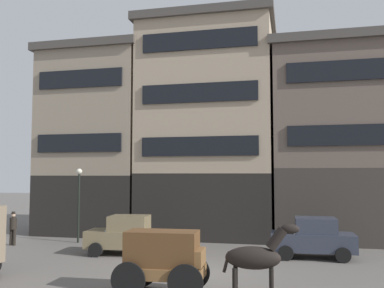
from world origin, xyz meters
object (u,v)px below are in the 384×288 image
sedan_light (127,235)px  pedestrian_officer (13,227)px  draft_horse (256,257)px  sedan_parked_curb (313,238)px  cargo_wagon (164,257)px  streetlamp_curbside (79,194)px

sedan_light → pedestrian_officer: size_ratio=2.14×
draft_horse → sedan_parked_curb: 7.30m
pedestrian_officer → sedan_light: bearing=-8.4°
draft_horse → pedestrian_officer: 15.19m
cargo_wagon → streetlamp_curbside: streetlamp_curbside is taller
draft_horse → sedan_light: 8.87m
pedestrian_officer → sedan_parked_curb: bearing=0.1°
sedan_light → pedestrian_officer: (-6.92, 1.02, 0.07)m
draft_horse → streetlamp_curbside: streetlamp_curbside is taller
cargo_wagon → sedan_parked_curb: (4.99, 7.00, -0.23)m
draft_horse → sedan_light: bearing=137.9°
cargo_wagon → draft_horse: bearing=0.0°
sedan_light → sedan_parked_curb: bearing=7.0°
cargo_wagon → streetlamp_curbside: size_ratio=0.72×
draft_horse → pedestrian_officer: bearing=152.7°
sedan_light → sedan_parked_curb: 8.68m
draft_horse → streetlamp_curbside: 13.65m
cargo_wagon → draft_horse: size_ratio=1.26×
draft_horse → streetlamp_curbside: (-10.52, 8.58, 1.40)m
cargo_wagon → pedestrian_officer: 12.64m
pedestrian_officer → streetlamp_curbside: bearing=28.6°
cargo_wagon → sedan_parked_curb: cargo_wagon is taller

